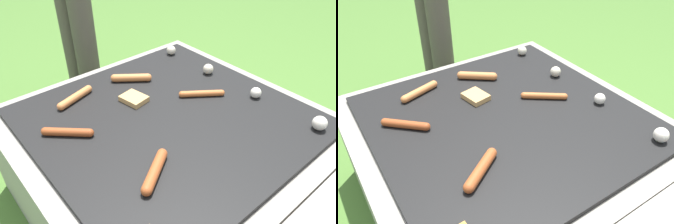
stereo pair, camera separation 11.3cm
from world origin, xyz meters
The scene contains 9 objects.
ground_plane centered at (0.00, 0.00, 0.00)m, with size 14.00×14.00×0.00m, color #47702D.
grill centered at (0.00, 0.00, 0.20)m, with size 1.00×1.00×0.41m.
sausage_mid_left centered at (-0.28, 0.05, 0.43)m, with size 0.11×0.14×0.03m.
sausage_back_center centered at (0.18, -0.21, 0.43)m, with size 0.11×0.15×0.03m.
sausage_front_left centered at (-0.13, -0.31, 0.43)m, with size 0.13×0.13×0.03m.
sausage_back_left centered at (-0.30, -0.19, 0.43)m, with size 0.07×0.16×0.03m.
sausage_front_center centered at (-0.02, 0.18, 0.42)m, with size 0.11×0.15×0.02m.
bread_slice_right centered at (-0.16, -0.03, 0.42)m, with size 0.10×0.09×0.02m.
mushroom_row centered at (0.04, 0.33, 0.43)m, with size 0.79×0.05×0.05m.
Camera 1 is at (0.69, -0.60, 1.09)m, focal length 35.00 mm.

